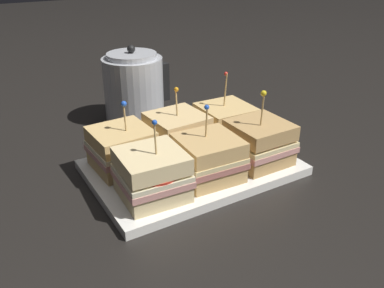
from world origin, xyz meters
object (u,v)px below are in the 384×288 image
at_px(sandwich_front_right, 259,143).
at_px(sandwich_back_right, 225,123).
at_px(kettle_steel, 134,88).
at_px(serving_platter, 192,167).
at_px(sandwich_back_center, 178,134).
at_px(sandwich_front_center, 209,158).
at_px(sandwich_back_left, 122,148).
at_px(sandwich_front_left, 152,175).

height_order(sandwich_front_right, sandwich_back_right, sandwich_back_right).
distance_m(sandwich_back_right, kettle_steel, 0.27).
relative_size(sandwich_front_right, sandwich_back_right, 0.98).
relative_size(serving_platter, sandwich_back_right, 2.55).
relative_size(sandwich_front_right, sandwich_back_center, 1.08).
relative_size(sandwich_front_center, sandwich_back_center, 0.99).
relative_size(sandwich_front_center, sandwich_back_right, 0.91).
xyz_separation_m(sandwich_front_right, kettle_steel, (-0.11, 0.37, 0.03)).
bearing_deg(serving_platter, sandwich_front_center, -88.87).
distance_m(sandwich_back_center, sandwich_back_right, 0.12).
bearing_deg(kettle_steel, sandwich_back_left, -118.66).
distance_m(sandwich_front_center, sandwich_front_right, 0.12).
bearing_deg(sandwich_back_left, sandwich_front_center, -43.52).
xyz_separation_m(sandwich_front_right, sandwich_back_left, (-0.25, 0.12, -0.00)).
bearing_deg(sandwich_back_right, sandwich_front_left, -152.82).
bearing_deg(kettle_steel, serving_platter, -92.38).
distance_m(sandwich_back_center, kettle_steel, 0.25).
height_order(sandwich_front_left, sandwich_back_right, sandwich_back_right).
relative_size(serving_platter, sandwich_back_center, 2.78).
bearing_deg(sandwich_back_left, kettle_steel, 61.34).
height_order(sandwich_back_center, kettle_steel, kettle_steel).
xyz_separation_m(sandwich_front_left, kettle_steel, (0.13, 0.37, 0.03)).
xyz_separation_m(sandwich_back_center, kettle_steel, (0.01, 0.25, 0.03)).
xyz_separation_m(sandwich_front_left, sandwich_back_left, (-0.01, 0.12, -0.00)).
xyz_separation_m(sandwich_front_center, sandwich_front_right, (0.12, -0.00, 0.00)).
bearing_deg(sandwich_front_left, serving_platter, 28.34).
distance_m(serving_platter, sandwich_back_right, 0.14).
xyz_separation_m(sandwich_front_left, sandwich_back_right, (0.24, 0.12, -0.00)).
relative_size(sandwich_back_left, sandwich_back_right, 0.89).
height_order(sandwich_front_center, sandwich_back_left, sandwich_front_center).
xyz_separation_m(sandwich_front_left, sandwich_front_center, (0.12, 0.01, -0.00)).
relative_size(sandwich_front_right, kettle_steel, 0.79).
xyz_separation_m(sandwich_front_center, sandwich_back_right, (0.12, 0.12, -0.00)).
height_order(sandwich_front_center, sandwich_front_right, sandwich_front_right).
xyz_separation_m(sandwich_back_left, sandwich_back_right, (0.25, -0.00, -0.00)).
height_order(serving_platter, sandwich_back_left, sandwich_back_left).
relative_size(sandwich_front_center, sandwich_front_right, 0.92).
bearing_deg(sandwich_back_left, sandwich_front_right, -25.95).
relative_size(serving_platter, sandwich_front_center, 2.80).
bearing_deg(sandwich_back_center, serving_platter, -91.17).
bearing_deg(kettle_steel, sandwich_front_right, -73.67).
distance_m(sandwich_front_center, kettle_steel, 0.37).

